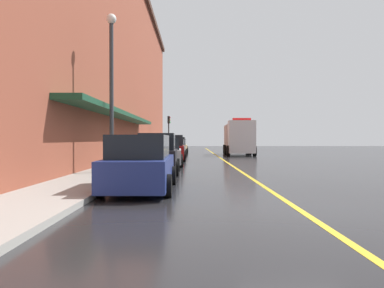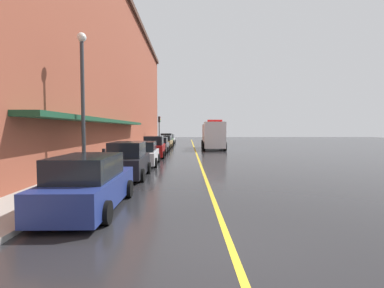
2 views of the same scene
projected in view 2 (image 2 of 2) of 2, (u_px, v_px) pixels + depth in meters
ground_plane at (196, 152)px, 30.66m from camera, size 112.00×112.00×0.00m
sidewalk_left at (139, 152)px, 30.55m from camera, size 2.40×70.00×0.15m
lane_center_stripe at (196, 152)px, 30.66m from camera, size 0.16×70.00×0.01m
brick_building_left at (61, 70)px, 28.97m from camera, size 14.00×64.00×16.99m
parked_car_0 at (89, 184)px, 8.82m from camera, size 2.08×4.77×1.71m
parked_car_1 at (128, 161)px, 14.62m from camera, size 2.02×4.21×1.86m
parked_car_2 at (143, 154)px, 19.81m from camera, size 2.23×4.79×1.65m
parked_car_3 at (154, 147)px, 25.09m from camera, size 2.02×4.47×1.89m
parked_car_4 at (160, 145)px, 30.85m from camera, size 2.04×4.11×1.62m
parked_car_5 at (165, 142)px, 37.11m from camera, size 2.12×4.94×1.66m
parked_car_6 at (167, 140)px, 42.89m from camera, size 2.04×4.65×1.85m
parked_car_7 at (169, 139)px, 48.50m from camera, size 2.06×4.17×1.60m
box_truck at (213, 135)px, 35.50m from camera, size 2.90×7.94×3.57m
parking_meter_0 at (104, 157)px, 14.99m from camera, size 0.14×0.18×1.33m
parking_meter_1 at (152, 141)px, 35.41m from camera, size 0.14×0.18×1.33m
street_lamp_left at (83, 90)px, 13.56m from camera, size 0.44×0.44×6.94m
traffic_light_near at (159, 125)px, 43.92m from camera, size 0.38×0.36×4.30m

